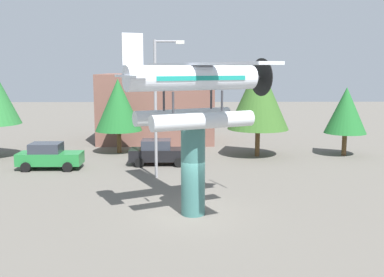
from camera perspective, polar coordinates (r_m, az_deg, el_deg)
The scene contains 10 objects.
ground_plane at distance 21.39m, azimuth 0.13°, elevation -9.42°, with size 140.00×140.00×0.00m, color #605B54.
display_pedestal at distance 20.84m, azimuth 0.13°, elevation -4.06°, with size 1.10×1.10×4.10m, color #386B66.
floatplane_monument at distance 20.39m, azimuth 0.46°, elevation 6.23°, with size 7.14×9.84×4.00m.
car_near_green at distance 31.86m, azimuth -17.40°, elevation -2.10°, with size 4.20×2.02×1.76m.
car_mid_black at distance 31.87m, azimuth -4.14°, elevation -1.71°, with size 4.20×2.02×1.76m.
streetlight_primary at distance 27.61m, azimuth -4.20°, elevation 4.89°, with size 1.84×0.28×8.34m.
storefront_building at distance 42.54m, azimuth -4.36°, elevation 3.92°, with size 10.19×7.67×6.14m, color brown.
tree_east at distance 36.27m, azimuth -9.20°, elevation 4.15°, with size 3.66×3.66×5.86m.
tree_center_back at distance 34.74m, azimuth 8.30°, elevation 5.36°, with size 4.61×4.61×7.22m.
tree_far_east at distance 36.68m, azimuth 18.67°, elevation 3.34°, with size 3.16×3.16×5.26m.
Camera 1 is at (-0.36, -20.31, 6.70)m, focal length 42.70 mm.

